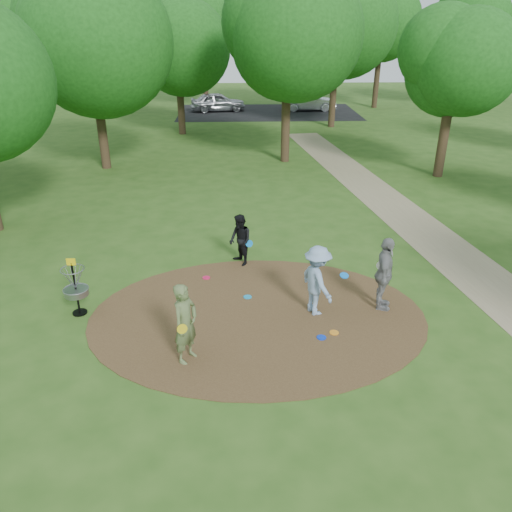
{
  "coord_description": "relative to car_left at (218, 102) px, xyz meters",
  "views": [
    {
      "loc": [
        -0.43,
        -10.63,
        6.76
      ],
      "look_at": [
        0.0,
        1.2,
        1.1
      ],
      "focal_mm": 35.0,
      "sensor_mm": 36.0,
      "label": 1
    }
  ],
  "objects": [
    {
      "name": "player_observer_with_disc",
      "position": [
        0.39,
        -32.25,
        0.19
      ],
      "size": [
        0.72,
        0.81,
        1.85
      ],
      "color": "#5B6C3E",
      "rests_on": "ground"
    },
    {
      "name": "parking_lot",
      "position": [
        3.99,
        -0.56,
        -0.73
      ],
      "size": [
        14.0,
        8.0,
        0.01
      ],
      "primitive_type": "cube",
      "color": "black",
      "rests_on": "ground"
    },
    {
      "name": "footpath",
      "position": [
        8.49,
        -28.56,
        -0.73
      ],
      "size": [
        7.55,
        39.89,
        0.01
      ],
      "primitive_type": "cube",
      "rotation": [
        0.0,
        0.0,
        0.14
      ],
      "color": "#8C7A5B",
      "rests_on": "ground"
    },
    {
      "name": "disc_ground_blue",
      "position": [
        3.44,
        -31.58,
        -0.7
      ],
      "size": [
        0.22,
        0.22,
        0.02
      ],
      "primitive_type": "cylinder",
      "color": "#0C32D0",
      "rests_on": "dirt_clearing"
    },
    {
      "name": "tree_ring",
      "position": [
        2.44,
        -19.51,
        4.57
      ],
      "size": [
        36.85,
        45.65,
        9.47
      ],
      "color": "#332316",
      "rests_on": "ground"
    },
    {
      "name": "ground",
      "position": [
        1.99,
        -30.56,
        -0.73
      ],
      "size": [
        100.0,
        100.0,
        0.0
      ],
      "primitive_type": "plane",
      "color": "#2D5119",
      "rests_on": "ground"
    },
    {
      "name": "car_right",
      "position": [
        7.3,
        -0.01,
        -0.03
      ],
      "size": [
        4.3,
        1.54,
        1.41
      ],
      "primitive_type": "imported",
      "rotation": [
        0.0,
        0.0,
        1.56
      ],
      "color": "#A8A8B0",
      "rests_on": "ground"
    },
    {
      "name": "dirt_clearing",
      "position": [
        1.99,
        -30.56,
        -0.72
      ],
      "size": [
        8.4,
        8.4,
        0.02
      ],
      "primitive_type": "cylinder",
      "color": "#47301C",
      "rests_on": "ground"
    },
    {
      "name": "disc_ground_cyan",
      "position": [
        1.75,
        -29.64,
        -0.7
      ],
      "size": [
        0.22,
        0.22,
        0.02
      ],
      "primitive_type": "cylinder",
      "color": "#1991CC",
      "rests_on": "dirt_clearing"
    },
    {
      "name": "disc_ground_red",
      "position": [
        0.59,
        -28.51,
        -0.7
      ],
      "size": [
        0.22,
        0.22,
        0.02
      ],
      "primitive_type": "cylinder",
      "color": "#DF164E",
      "rests_on": "dirt_clearing"
    },
    {
      "name": "disc_golf_basket",
      "position": [
        -2.51,
        -30.26,
        0.14
      ],
      "size": [
        0.63,
        0.63,
        1.54
      ],
      "color": "black",
      "rests_on": "ground"
    },
    {
      "name": "disc_ground_orange",
      "position": [
        3.77,
        -31.39,
        -0.7
      ],
      "size": [
        0.22,
        0.22,
        0.02
      ],
      "primitive_type": "cylinder",
      "color": "orange",
      "rests_on": "dirt_clearing"
    },
    {
      "name": "player_waiting_with_disc",
      "position": [
        5.17,
        -30.26,
        0.24
      ],
      "size": [
        0.76,
        1.23,
        1.95
      ],
      "color": "gray",
      "rests_on": "ground"
    },
    {
      "name": "car_left",
      "position": [
        0.0,
        0.0,
        0.0
      ],
      "size": [
        4.52,
        2.43,
        1.46
      ],
      "primitive_type": "imported",
      "rotation": [
        0.0,
        0.0,
        1.74
      ],
      "color": "#9B9CA2",
      "rests_on": "ground"
    },
    {
      "name": "player_walking_with_disc",
      "position": [
        1.58,
        -27.59,
        0.05
      ],
      "size": [
        0.88,
        0.95,
        1.57
      ],
      "color": "black",
      "rests_on": "ground"
    },
    {
      "name": "player_throwing_with_disc",
      "position": [
        3.45,
        -30.44,
        0.18
      ],
      "size": [
        1.33,
        1.35,
        1.83
      ],
      "color": "#88A4CB",
      "rests_on": "ground"
    }
  ]
}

